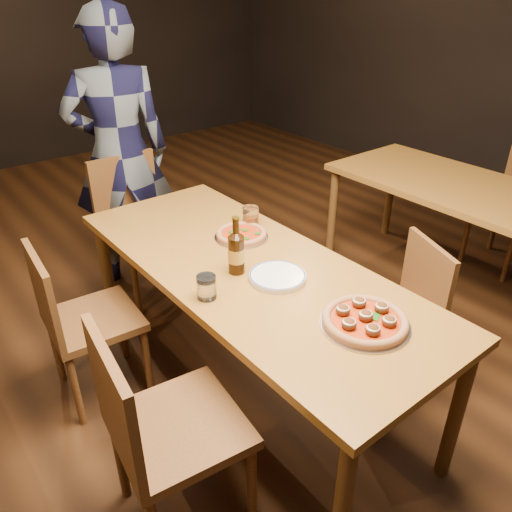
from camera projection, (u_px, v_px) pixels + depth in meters
ground at (250, 386)px, 2.67m from camera, size 9.00×9.00×0.00m
table_main at (249, 278)px, 2.34m from camera, size 0.80×2.00×0.75m
table_right at (483, 203)px, 3.12m from camera, size 0.80×2.00×0.75m
chair_main_nw at (179, 425)px, 1.82m from camera, size 0.50×0.50×0.97m
chair_main_sw at (94, 318)px, 2.45m from camera, size 0.45×0.45×0.90m
chair_main_e at (389, 315)px, 2.53m from camera, size 0.51×0.51×0.83m
chair_end at (144, 229)px, 3.23m from camera, size 0.46×0.46×0.97m
chair_nbr_right at (510, 210)px, 3.59m from camera, size 0.46×0.46×0.89m
pizza_meatball at (365, 320)px, 1.89m from camera, size 0.35×0.35×0.06m
pizza_margherita at (241, 234)px, 2.54m from camera, size 0.28×0.28×0.04m
plate_stack at (277, 277)px, 2.19m from camera, size 0.25×0.25×0.02m
beer_bottle at (236, 253)px, 2.20m from camera, size 0.07×0.07×0.26m
water_glass at (207, 287)px, 2.05m from camera, size 0.08×0.08×0.10m
amber_glass at (251, 217)px, 2.64m from camera, size 0.09×0.09×0.11m
diner at (119, 154)px, 3.25m from camera, size 0.76×0.61×1.81m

